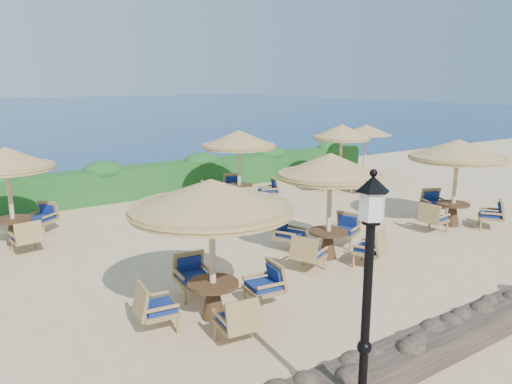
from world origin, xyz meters
name	(u,v)px	position (x,y,z in m)	size (l,w,h in m)	color
ground	(306,234)	(0.00, 0.00, 0.00)	(120.00, 120.00, 0.00)	#D7B788
hedge	(191,176)	(0.00, 7.20, 0.60)	(18.00, 0.90, 1.20)	#17491B
lamp_post	(366,320)	(-4.80, -6.80, 1.55)	(0.44, 0.44, 3.31)	black
extra_parasol	(366,130)	(7.80, 5.20, 2.17)	(2.30, 2.30, 2.41)	beige
cafe_set_0	(212,222)	(-4.77, -3.02, 1.87)	(3.01, 3.01, 2.65)	beige
cafe_set_1	(330,189)	(-0.81, -1.81, 1.76)	(2.85, 2.85, 2.65)	beige
cafe_set_2	(457,163)	(4.27, -1.82, 1.93)	(2.87, 2.87, 2.65)	beige
cafe_set_3	(8,179)	(-7.09, 3.84, 1.81)	(2.76, 2.64, 2.65)	beige
cafe_set_4	(239,155)	(0.36, 4.16, 1.77)	(2.87, 2.87, 2.65)	beige
cafe_set_5	(341,146)	(5.10, 3.96, 1.77)	(2.74, 2.59, 2.65)	beige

